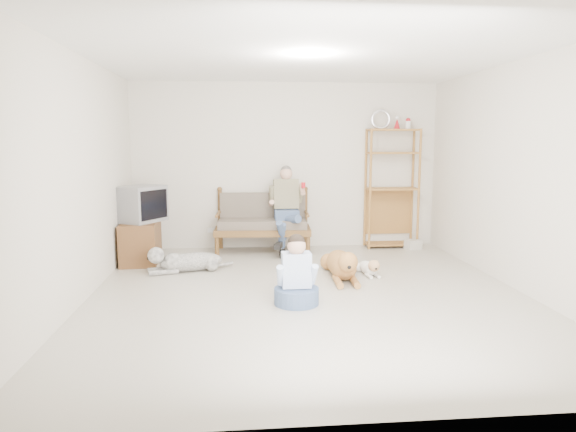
{
  "coord_description": "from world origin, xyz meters",
  "views": [
    {
      "loc": [
        -0.77,
        -5.69,
        1.76
      ],
      "look_at": [
        -0.14,
        1.0,
        0.77
      ],
      "focal_mm": 32.0,
      "sensor_mm": 36.0,
      "label": 1
    }
  ],
  "objects": [
    {
      "name": "wall_right",
      "position": [
        2.5,
        0.0,
        1.35
      ],
      "size": [
        0.0,
        5.5,
        5.5
      ],
      "primitive_type": "plane",
      "rotation": [
        1.57,
        0.0,
        -1.57
      ],
      "color": "beige",
      "rests_on": "ground"
    },
    {
      "name": "wall_left",
      "position": [
        -2.5,
        0.0,
        1.35
      ],
      "size": [
        0.0,
        5.5,
        5.5
      ],
      "primitive_type": "plane",
      "rotation": [
        1.57,
        0.0,
        1.57
      ],
      "color": "beige",
      "rests_on": "ground"
    },
    {
      "name": "loveseat",
      "position": [
        -0.41,
        2.42,
        0.49
      ],
      "size": [
        1.54,
        0.78,
        0.95
      ],
      "rotation": [
        0.0,
        0.0,
        -0.06
      ],
      "color": "brown",
      "rests_on": "ground"
    },
    {
      "name": "wall_front",
      "position": [
        0.0,
        -2.75,
        1.35
      ],
      "size": [
        5.0,
        0.0,
        5.0
      ],
      "primitive_type": "plane",
      "rotation": [
        -1.57,
        0.0,
        0.0
      ],
      "color": "beige",
      "rests_on": "ground"
    },
    {
      "name": "tv_stand",
      "position": [
        -2.23,
        1.84,
        0.3
      ],
      "size": [
        0.54,
        0.92,
        0.6
      ],
      "rotation": [
        0.0,
        0.0,
        0.04
      ],
      "color": "brown",
      "rests_on": "ground"
    },
    {
      "name": "terrier",
      "position": [
        0.92,
        0.78,
        0.1
      ],
      "size": [
        0.23,
        0.65,
        0.24
      ],
      "rotation": [
        0.0,
        0.0,
        0.11
      ],
      "color": "white",
      "rests_on": "ground"
    },
    {
      "name": "shaggy_dog",
      "position": [
        -1.54,
        1.19,
        0.15
      ],
      "size": [
        1.2,
        0.51,
        0.37
      ],
      "rotation": [
        0.0,
        0.0,
        -1.3
      ],
      "color": "silver",
      "rests_on": "ground"
    },
    {
      "name": "ceiling",
      "position": [
        0.0,
        0.0,
        2.7
      ],
      "size": [
        5.5,
        5.5,
        0.0
      ],
      "primitive_type": "plane",
      "rotation": [
        3.14,
        0.0,
        0.0
      ],
      "color": "white",
      "rests_on": "ground"
    },
    {
      "name": "man",
      "position": [
        -0.06,
        2.21,
        0.63
      ],
      "size": [
        0.52,
        0.74,
        1.2
      ],
      "color": "#455980",
      "rests_on": "loveseat"
    },
    {
      "name": "floor",
      "position": [
        0.0,
        0.0,
        0.0
      ],
      "size": [
        5.5,
        5.5,
        0.0
      ],
      "primitive_type": "plane",
      "color": "beige",
      "rests_on": "ground"
    },
    {
      "name": "wall_back",
      "position": [
        0.0,
        2.75,
        1.35
      ],
      "size": [
        5.0,
        0.0,
        5.0
      ],
      "primitive_type": "plane",
      "rotation": [
        1.57,
        0.0,
        0.0
      ],
      "color": "beige",
      "rests_on": "ground"
    },
    {
      "name": "etagere",
      "position": [
        1.73,
        2.55,
        1.0
      ],
      "size": [
        0.87,
        0.38,
        2.27
      ],
      "color": "olive",
      "rests_on": "ground"
    },
    {
      "name": "book_stack",
      "position": [
        2.05,
        2.33,
        0.08
      ],
      "size": [
        0.28,
        0.24,
        0.15
      ],
      "primitive_type": "cube",
      "rotation": [
        0.0,
        0.0,
        0.28
      ],
      "color": "silver",
      "rests_on": "ground"
    },
    {
      "name": "wall_outlet",
      "position": [
        -1.25,
        2.73,
        0.3
      ],
      "size": [
        0.12,
        0.02,
        0.08
      ],
      "primitive_type": "cube",
      "color": "white",
      "rests_on": "ground"
    },
    {
      "name": "crt_tv",
      "position": [
        -2.19,
        1.84,
        0.86
      ],
      "size": [
        0.76,
        0.79,
        0.52
      ],
      "rotation": [
        0.0,
        0.0,
        -0.57
      ],
      "color": "slate",
      "rests_on": "tv_stand"
    },
    {
      "name": "golden_retriever",
      "position": [
        0.54,
        0.69,
        0.18
      ],
      "size": [
        0.4,
        1.43,
        0.43
      ],
      "rotation": [
        0.0,
        0.0,
        -0.04
      ],
      "color": "#AC6C3B",
      "rests_on": "ground"
    },
    {
      "name": "child",
      "position": [
        -0.17,
        -0.32,
        0.28
      ],
      "size": [
        0.49,
        0.49,
        0.77
      ],
      "rotation": [
        0.0,
        0.0,
        0.02
      ],
      "color": "#455980",
      "rests_on": "ground"
    }
  ]
}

